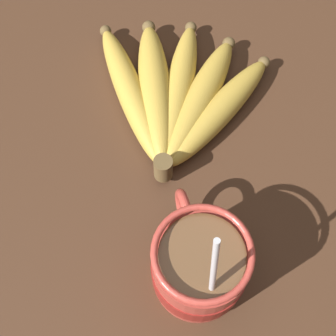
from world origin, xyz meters
TOP-DOWN VIEW (x-y plane):
  - table at (0.00, 0.00)cm, footprint 97.38×97.38cm
  - coffee_mug at (-8.17, 1.50)cm, footprint 12.09×8.87cm
  - banana_bunch at (12.05, -1.49)cm, footprint 22.48×20.03cm

SIDE VIEW (x-z plane):
  - table at x=0.00cm, z-range 0.00..3.07cm
  - banana_bunch at x=12.05cm, z-range 2.73..6.84cm
  - coffee_mug at x=-8.17cm, z-range -1.19..15.18cm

